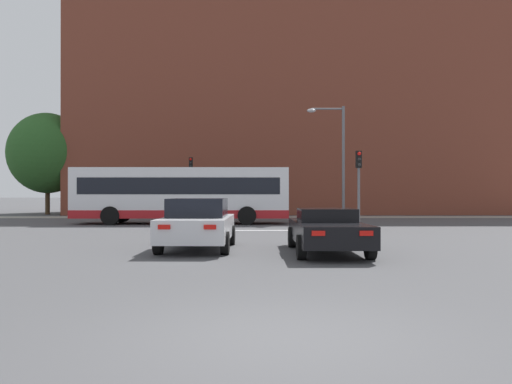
% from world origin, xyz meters
% --- Properties ---
extents(ground_plane, '(400.00, 400.00, 0.00)m').
position_xyz_m(ground_plane, '(0.00, 0.00, 0.00)').
color(ground_plane, '#474749').
extents(stop_line_strip, '(7.58, 0.30, 0.01)m').
position_xyz_m(stop_line_strip, '(0.00, 16.95, 0.00)').
color(stop_line_strip, silver).
rests_on(stop_line_strip, ground_plane).
extents(far_pavement, '(68.43, 2.50, 0.01)m').
position_xyz_m(far_pavement, '(0.00, 29.69, 0.01)').
color(far_pavement, gray).
rests_on(far_pavement, ground_plane).
extents(brick_civic_building, '(38.57, 11.98, 27.71)m').
position_xyz_m(brick_civic_building, '(3.71, 38.26, 10.77)').
color(brick_civic_building, brown).
rests_on(brick_civic_building, ground_plane).
extents(car_saloon_left, '(2.15, 4.35, 1.53)m').
position_xyz_m(car_saloon_left, '(-1.97, 9.26, 0.78)').
color(car_saloon_left, silver).
rests_on(car_saloon_left, ground_plane).
extents(car_roadster_right, '(1.98, 4.71, 1.26)m').
position_xyz_m(car_roadster_right, '(1.79, 8.33, 0.65)').
color(car_roadster_right, black).
rests_on(car_roadster_right, ground_plane).
extents(bus_crossing_lead, '(11.79, 2.67, 3.09)m').
position_xyz_m(bus_crossing_lead, '(-4.25, 22.05, 1.66)').
color(bus_crossing_lead, silver).
rests_on(bus_crossing_lead, ground_plane).
extents(traffic_light_near_right, '(0.26, 0.31, 3.68)m').
position_xyz_m(traffic_light_near_right, '(4.66, 17.45, 2.50)').
color(traffic_light_near_right, slate).
rests_on(traffic_light_near_right, ground_plane).
extents(traffic_light_far_left, '(0.26, 0.31, 4.23)m').
position_xyz_m(traffic_light_far_left, '(-4.62, 29.17, 2.84)').
color(traffic_light_far_left, slate).
rests_on(traffic_light_far_left, ground_plane).
extents(street_lamp_junction, '(2.16, 0.36, 6.67)m').
position_xyz_m(street_lamp_junction, '(4.50, 22.57, 4.12)').
color(street_lamp_junction, slate).
rests_on(street_lamp_junction, ground_plane).
extents(pedestrian_waiting, '(0.45, 0.41, 1.70)m').
position_xyz_m(pedestrian_waiting, '(1.91, 29.61, 1.00)').
color(pedestrian_waiting, brown).
rests_on(pedestrian_waiting, ground_plane).
extents(tree_by_building, '(6.16, 6.16, 8.18)m').
position_xyz_m(tree_by_building, '(-16.82, 34.52, 4.94)').
color(tree_by_building, '#4C3823').
rests_on(tree_by_building, ground_plane).
extents(tree_kerbside, '(4.71, 4.71, 6.83)m').
position_xyz_m(tree_kerbside, '(-8.61, 34.86, 4.34)').
color(tree_kerbside, '#4C3823').
rests_on(tree_kerbside, ground_plane).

